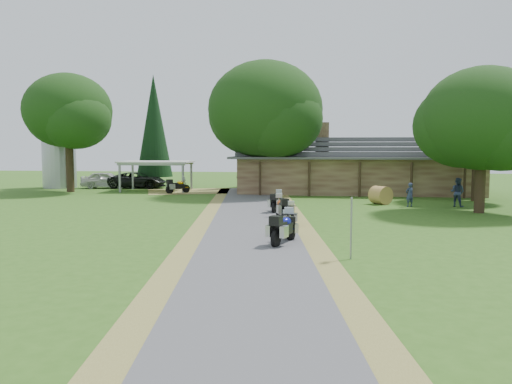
# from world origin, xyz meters

# --- Properties ---
(ground) EXTENTS (120.00, 120.00, 0.00)m
(ground) POSITION_xyz_m (0.00, 0.00, 0.00)
(ground) COLOR #315A19
(ground) RESTS_ON ground
(driveway) EXTENTS (51.95, 51.95, 0.00)m
(driveway) POSITION_xyz_m (-0.50, 4.00, 0.00)
(driveway) COLOR #4A4A4D
(driveway) RESTS_ON ground
(lodge) EXTENTS (21.40, 9.40, 4.90)m
(lodge) POSITION_xyz_m (6.00, 24.00, 2.45)
(lodge) COLOR brown
(lodge) RESTS_ON ground
(silo) EXTENTS (3.37, 3.37, 6.47)m
(silo) POSITION_xyz_m (-22.66, 25.32, 3.23)
(silo) COLOR gray
(silo) RESTS_ON ground
(carport) EXTENTS (6.50, 4.52, 2.72)m
(carport) POSITION_xyz_m (-11.92, 22.93, 1.36)
(carport) COLOR silver
(carport) RESTS_ON ground
(car_white_sedan) EXTENTS (3.55, 6.44, 2.03)m
(car_white_sedan) POSITION_xyz_m (-17.80, 25.27, 1.02)
(car_white_sedan) COLOR silver
(car_white_sedan) RESTS_ON ground
(car_dark_suv) EXTENTS (2.96, 6.24, 2.33)m
(car_dark_suv) POSITION_xyz_m (-14.89, 25.84, 1.17)
(car_dark_suv) COLOR black
(car_dark_suv) RESTS_ON ground
(motorcycle_row_a) EXTENTS (1.27, 2.16, 1.40)m
(motorcycle_row_a) POSITION_xyz_m (1.51, -0.86, 0.70)
(motorcycle_row_a) COLOR #11179A
(motorcycle_row_a) RESTS_ON ground
(motorcycle_row_b) EXTENTS (0.91, 1.75, 1.14)m
(motorcycle_row_b) POSITION_xyz_m (1.59, 0.55, 0.57)
(motorcycle_row_b) COLOR #B1B4BA
(motorcycle_row_b) RESTS_ON ground
(motorcycle_row_c) EXTENTS (0.63, 1.75, 1.18)m
(motorcycle_row_c) POSITION_xyz_m (1.51, 3.82, 0.59)
(motorcycle_row_c) COLOR #C5A300
(motorcycle_row_c) RESTS_ON ground
(motorcycle_row_d) EXTENTS (1.21, 2.03, 1.32)m
(motorcycle_row_d) POSITION_xyz_m (0.81, 6.51, 0.66)
(motorcycle_row_d) COLOR #B74E1B
(motorcycle_row_d) RESTS_ON ground
(motorcycle_row_e) EXTENTS (0.89, 1.98, 1.30)m
(motorcycle_row_e) POSITION_xyz_m (0.30, 9.38, 0.65)
(motorcycle_row_e) COLOR black
(motorcycle_row_e) RESTS_ON ground
(motorcycle_carport_a) EXTENTS (1.90, 1.90, 1.39)m
(motorcycle_carport_a) POSITION_xyz_m (-9.33, 20.85, 0.69)
(motorcycle_carport_a) COLOR #E2A308
(motorcycle_carport_a) RESTS_ON ground
(person_a) EXTENTS (0.65, 0.59, 1.87)m
(person_a) POSITION_xyz_m (8.81, 13.18, 0.93)
(person_a) COLOR navy
(person_a) RESTS_ON ground
(person_b) EXTENTS (0.79, 0.76, 2.26)m
(person_b) POSITION_xyz_m (11.95, 13.58, 1.13)
(person_b) COLOR navy
(person_b) RESTS_ON ground
(hay_bale) EXTENTS (1.69, 1.67, 1.26)m
(hay_bale) POSITION_xyz_m (7.07, 14.44, 0.63)
(hay_bale) COLOR olive
(hay_bale) RESTS_ON ground
(sign_post) EXTENTS (0.39, 0.07, 2.18)m
(sign_post) POSITION_xyz_m (4.05, -3.38, 1.09)
(sign_post) COLOR gray
(sign_post) RESTS_ON ground
(oak_lodge_left) EXTENTS (9.53, 9.53, 11.46)m
(oak_lodge_left) POSITION_xyz_m (-1.73, 20.89, 5.73)
(oak_lodge_left) COLOR #173710
(oak_lodge_left) RESTS_ON ground
(oak_lodge_right) EXTENTS (6.09, 6.09, 9.55)m
(oak_lodge_right) POSITION_xyz_m (14.21, 17.51, 4.78)
(oak_lodge_right) COLOR #173710
(oak_lodge_right) RESTS_ON ground
(oak_driveway) EXTENTS (7.23, 7.23, 9.09)m
(oak_driveway) POSITION_xyz_m (12.43, 10.47, 4.55)
(oak_driveway) COLOR #173710
(oak_driveway) RESTS_ON ground
(oak_silo) EXTENTS (7.61, 7.61, 11.61)m
(oak_silo) POSITION_xyz_m (-19.16, 20.81, 5.81)
(oak_silo) COLOR #173710
(oak_silo) RESTS_ON ground
(cedar_near) EXTENTS (3.75, 3.75, 12.01)m
(cedar_near) POSITION_xyz_m (-3.49, 27.78, 6.01)
(cedar_near) COLOR black
(cedar_near) RESTS_ON ground
(cedar_far) EXTENTS (3.67, 3.67, 11.40)m
(cedar_far) POSITION_xyz_m (-14.15, 28.89, 5.70)
(cedar_far) COLOR black
(cedar_far) RESTS_ON ground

